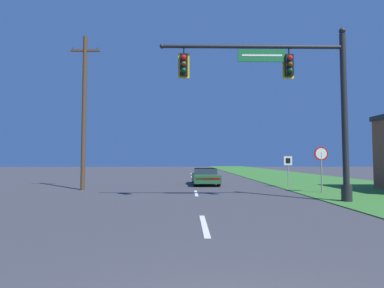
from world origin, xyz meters
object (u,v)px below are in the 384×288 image
route_sign_post (288,164)px  signal_mast (300,96)px  stop_sign (321,159)px  car_ahead (205,176)px  utility_pole_near (84,110)px

route_sign_post → signal_mast: bearing=-104.5°
signal_mast → stop_sign: signal_mast is taller
car_ahead → utility_pole_near: (-7.69, -3.93, 4.32)m
route_sign_post → utility_pole_near: utility_pole_near is taller
signal_mast → utility_pole_near: (-11.28, 5.50, 0.32)m
signal_mast → stop_sign: (2.47, 3.51, -2.74)m
car_ahead → route_sign_post: size_ratio=2.33×
stop_sign → utility_pole_near: size_ratio=0.26×
car_ahead → utility_pole_near: utility_pole_near is taller
signal_mast → route_sign_post: (1.83, 7.08, -3.08)m
signal_mast → car_ahead: signal_mast is taller
signal_mast → route_sign_post: signal_mast is taller
signal_mast → utility_pole_near: bearing=154.0°
signal_mast → car_ahead: 10.85m
signal_mast → utility_pole_near: 12.56m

